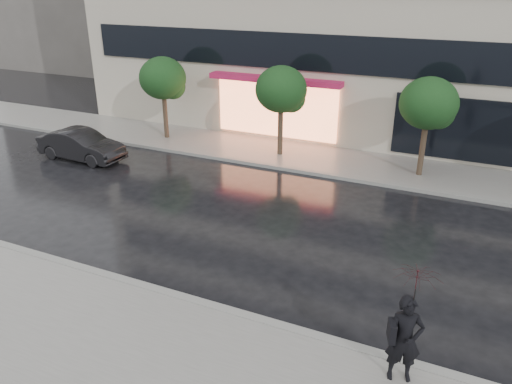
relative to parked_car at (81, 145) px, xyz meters
The scene contains 10 objects.
ground 12.28m from the parked_car, 29.30° to the right, with size 120.00×120.00×0.00m, color black.
sidewalk_near 14.15m from the parked_car, 40.87° to the right, with size 60.00×4.50×0.12m, color slate.
sidewalk_far 11.52m from the parked_car, 21.68° to the left, with size 60.00×3.50×0.12m, color slate.
curb_near 12.79m from the parked_car, 33.22° to the right, with size 60.00×0.25×0.14m, color gray.
curb_far 10.99m from the parked_car, 13.16° to the left, with size 60.00×0.25×0.14m, color gray.
tree_far_west 4.94m from the parked_car, 66.51° to the left, with size 2.20×2.20×3.99m.
tree_mid_west 9.03m from the parked_car, 27.47° to the left, with size 2.20×2.20×3.99m.
tree_mid_east 14.51m from the parked_car, 16.33° to the left, with size 2.20×2.20×3.99m.
parked_car is the anchor object (origin of this frame).
pedestrian_with_umbrella 16.77m from the parked_car, 26.58° to the right, with size 1.14×1.15×2.50m.
Camera 1 is at (4.86, -9.57, 7.40)m, focal length 35.00 mm.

